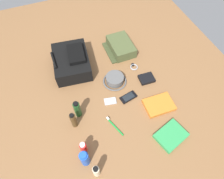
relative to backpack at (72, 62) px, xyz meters
The scene contains 16 objects.
ground_plane 0.40m from the backpack, 149.22° to the right, with size 2.64×2.02×0.02m, color brown.
backpack is the anchor object (origin of this frame).
toiletry_pouch 0.42m from the backpack, 85.18° to the right, with size 0.26×0.21×0.08m.
bucket_hat 0.36m from the backpack, 134.73° to the right, with size 0.18×0.18×0.06m.
lotion_bottle 0.82m from the backpack, behind, with size 0.04×0.04×0.13m.
deodorant_spray 0.74m from the backpack, behind, with size 0.05×0.05×0.15m.
sunscreen_spray 0.67m from the backpack, behind, with size 0.04×0.04×0.10m.
cologne_bottle 0.50m from the backpack, 166.51° to the left, with size 0.04×0.04×0.15m.
shampoo_bottle 0.42m from the backpack, behind, with size 0.04×0.04×0.15m.
paperback_novel 0.89m from the backpack, 151.26° to the right, with size 0.19×0.22×0.03m.
travel_guidebook 0.73m from the backpack, 140.14° to the right, with size 0.15×0.20×0.03m.
cell_phone 0.52m from the backpack, 145.04° to the right, with size 0.08×0.13×0.01m.
media_player 0.44m from the backpack, 158.13° to the right, with size 0.07×0.09×0.01m.
wristwatch 0.49m from the backpack, 111.65° to the right, with size 0.07×0.06×0.01m.
toothbrush 0.60m from the backpack, 168.55° to the right, with size 0.16×0.07×0.02m.
wallet 0.59m from the backpack, 123.51° to the right, with size 0.09×0.11×0.02m, color black.
Camera 1 is at (-0.70, 0.27, 1.20)m, focal length 31.09 mm.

